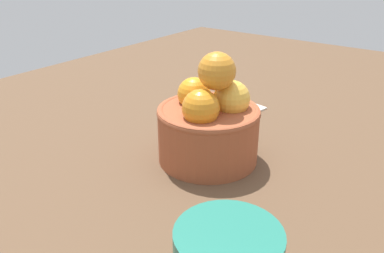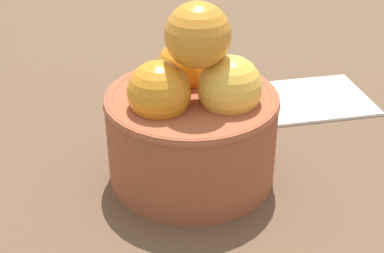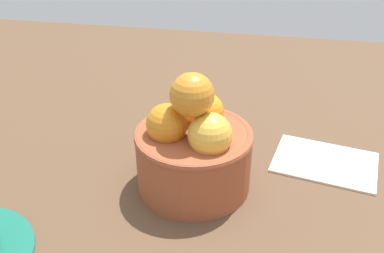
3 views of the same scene
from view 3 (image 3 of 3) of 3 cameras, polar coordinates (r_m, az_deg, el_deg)
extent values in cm
cube|color=brown|center=(54.73, 0.22, -9.29)|extent=(157.09, 114.08, 4.21)
cylinder|color=#9E4C2D|center=(51.21, 0.23, -4.30)|extent=(13.35, 13.35, 7.38)
torus|color=#9E4C2D|center=(49.40, 0.24, -1.16)|extent=(13.55, 13.55, 1.00)
sphere|color=orange|center=(48.44, -3.29, 0.30)|extent=(4.69, 4.69, 4.69)
sphere|color=#F1B43E|center=(46.49, 2.36, -1.08)|extent=(4.84, 4.84, 4.84)
sphere|color=orange|center=(50.96, 1.68, 1.97)|extent=(4.47, 4.47, 4.47)
sphere|color=orange|center=(45.67, 0.19, 4.12)|extent=(4.76, 4.76, 4.76)
cube|color=white|center=(59.33, 16.94, -4.36)|extent=(14.33, 11.44, 0.60)
camera|label=1|loc=(0.50, -62.25, 7.28)|focal=37.28mm
camera|label=2|loc=(0.24, -60.72, 0.02)|focal=52.78mm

